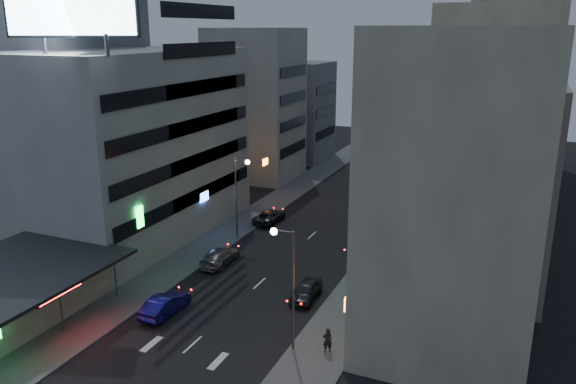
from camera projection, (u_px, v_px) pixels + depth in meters
The scene contains 25 objects.
ground at pixel (156, 378), 33.12m from camera, with size 180.00×180.00×0.00m, color black.
sidewalk_left at pixel (258, 213), 62.61m from camera, with size 4.00×120.00×0.12m, color #4C4C4F.
sidewalk_right at pixel (400, 233), 56.57m from camera, with size 4.00×120.00×0.12m, color #4C4C4F.
food_court at pixel (8, 292), 39.58m from camera, with size 11.00×13.00×3.88m.
white_building at pixel (128, 145), 54.68m from camera, with size 14.00×24.00×18.00m, color #B3B2AE.
grey_tower at pixel (71, 57), 58.50m from camera, with size 10.00×14.00×34.00m, color gray.
shophouse_near at pixel (455, 198), 33.94m from camera, with size 10.00×11.00×20.00m, color beige.
shophouse_mid at pixel (478, 184), 44.46m from camera, with size 11.00×12.00×16.00m, color gray.
shophouse_far at pixel (488, 122), 55.29m from camera, with size 10.00×14.00×22.00m, color beige.
far_left_a at pixel (256, 105), 75.91m from camera, with size 11.00×10.00×20.00m, color #B3B2AE.
far_left_b at pixel (290, 111), 88.28m from camera, with size 12.00×10.00×15.00m, color gray.
far_right_a at pixel (500, 121), 68.91m from camera, with size 11.00×12.00×18.00m, color gray.
far_right_b at pixel (512, 86), 80.24m from camera, with size 12.00×12.00×24.00m, color beige.
billboard at pixel (70, 3), 40.78m from camera, with size 9.52×3.75×6.20m.
street_lamp_right_near at pixel (287, 272), 34.69m from camera, with size 1.60×0.44×8.02m.
street_lamp_left at pixel (240, 187), 53.28m from camera, with size 1.60×0.44×8.02m.
street_lamp_right_far at pixel (403, 159), 64.72m from camera, with size 1.60×0.44×8.02m.
parked_car_right_near at pixel (306, 291), 42.69m from camera, with size 1.64×4.07×1.39m, color #29292F.
parked_car_right_mid at pixel (358, 244), 52.05m from camera, with size 1.39×4.00×1.32m, color #9B9EA3.
parked_car_left at pixel (270, 216), 59.77m from camera, with size 2.17×4.70×1.31m, color #2C2B31.
parked_car_right_far at pixel (376, 204), 63.71m from camera, with size 2.02×4.96×1.44m, color #999CA0.
road_car_blue at pixel (165, 304), 40.45m from camera, with size 1.56×4.46×1.47m, color navy.
road_car_silver at pixel (220, 256), 49.09m from camera, with size 1.99×4.89×1.42m, color #9A9BA1.
person at pixel (327, 340), 35.36m from camera, with size 0.61×0.40×1.68m, color black.
scooter_silver_b at pixel (301, 380), 31.89m from camera, with size 1.69×0.56×1.03m, color #A6A8AE, non-canonical shape.
Camera 1 is at (18.49, -23.34, 19.82)m, focal length 35.00 mm.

